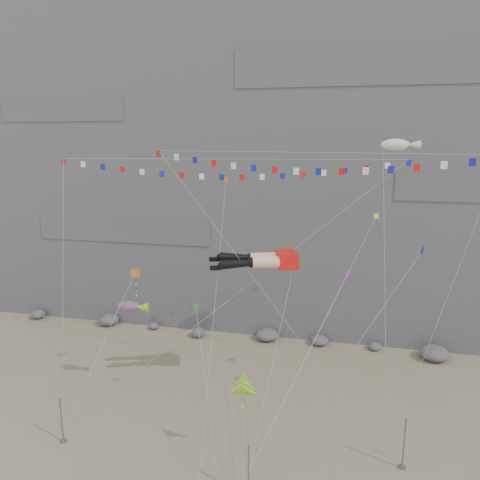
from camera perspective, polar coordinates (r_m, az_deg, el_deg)
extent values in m
plane|color=gray|center=(40.82, -0.87, -21.79)|extent=(120.00, 120.00, 0.00)
cube|color=slate|center=(65.31, 5.82, 14.18)|extent=(80.00, 28.00, 50.00)
cylinder|color=slate|center=(40.54, -20.92, -19.85)|extent=(0.12, 0.12, 3.69)
cylinder|color=slate|center=(33.72, 1.05, -26.32)|extent=(0.12, 0.12, 3.71)
cylinder|color=slate|center=(37.49, 19.36, -22.32)|extent=(0.12, 0.12, 4.02)
cube|color=red|center=(39.09, 5.72, -2.38)|extent=(2.21, 2.58, 1.29)
cylinder|color=beige|center=(38.13, 3.14, -2.71)|extent=(2.38, 1.61, 0.95)
sphere|color=black|center=(37.97, 1.51, -2.76)|extent=(0.87, 0.87, 0.87)
cone|color=black|center=(37.84, -0.43, -2.93)|extent=(2.73, 1.60, 0.89)
cube|color=black|center=(37.79, -3.06, -3.43)|extent=(0.92, 0.63, 0.32)
cylinder|color=beige|center=(39.36, 2.84, -2.22)|extent=(2.38, 1.61, 0.95)
sphere|color=black|center=(39.21, 1.26, -2.27)|extent=(0.87, 0.87, 0.87)
cone|color=black|center=(39.03, -0.62, -2.15)|extent=(2.74, 1.60, 0.95)
cube|color=black|center=(38.93, -3.17, -2.35)|extent=(0.92, 0.63, 0.32)
cylinder|color=gray|center=(35.55, 3.34, -15.12)|extent=(0.03, 0.03, 18.25)
cylinder|color=gray|center=(41.11, -10.56, -5.39)|extent=(0.03, 0.03, 26.97)
cube|color=slate|center=(42.83, -20.83, -20.80)|extent=(0.16, 0.16, 0.10)
cylinder|color=gray|center=(36.52, 12.77, -7.13)|extent=(0.03, 0.03, 23.42)
cube|color=slate|center=(39.38, 17.35, -23.78)|extent=(0.16, 0.16, 0.10)
cylinder|color=gray|center=(41.83, -16.68, -12.63)|extent=(0.03, 0.03, 14.15)
cube|color=slate|center=(42.25, -21.05, -21.32)|extent=(0.16, 0.16, 0.10)
cylinder|color=gray|center=(42.40, -16.79, -14.26)|extent=(0.03, 0.03, 10.62)
cube|color=slate|center=(43.13, -20.24, -20.49)|extent=(0.16, 0.16, 0.10)
cylinder|color=gray|center=(33.18, 0.41, -24.25)|extent=(0.03, 0.03, 7.71)
cylinder|color=gray|center=(39.11, 17.98, -5.71)|extent=(0.03, 0.03, 24.62)
cube|color=slate|center=(39.43, 17.48, -23.73)|extent=(0.16, 0.16, 0.10)
cylinder|color=gray|center=(37.95, -3.12, -8.22)|extent=(0.03, 0.03, 25.18)
cylinder|color=gray|center=(37.87, 7.63, -14.73)|extent=(0.03, 0.03, 17.58)
cube|color=slate|center=(36.39, 0.93, -26.59)|extent=(0.16, 0.16, 0.10)
cylinder|color=gray|center=(36.01, -4.13, -17.76)|extent=(0.03, 0.03, 13.19)
cylinder|color=gray|center=(37.06, 9.39, -11.39)|extent=(0.03, 0.03, 24.95)
cylinder|color=gray|center=(34.75, 12.76, -14.23)|extent=(0.03, 0.03, 19.20)
cube|color=slate|center=(36.29, 3.27, -26.74)|extent=(0.16, 0.16, 0.10)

